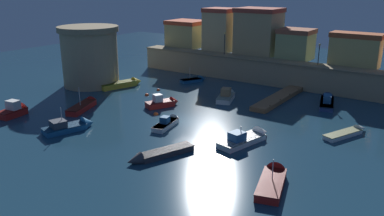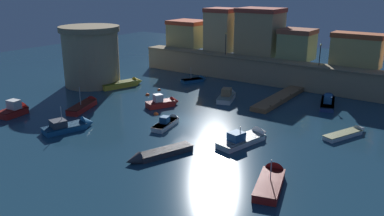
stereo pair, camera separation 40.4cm
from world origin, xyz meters
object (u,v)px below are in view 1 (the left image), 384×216
Objects in this scene: moored_boat_3 at (327,100)px; moored_boat_4 at (85,105)px; moored_boat_7 at (249,137)px; moored_boat_12 at (349,132)px; moored_boat_1 at (72,126)px; moored_boat_9 at (124,84)px; fortress_tower at (90,56)px; quay_lamp_1 at (319,51)px; moored_boat_0 at (169,122)px; moored_boat_6 at (227,95)px; mooring_buoy_2 at (158,90)px; moored_boat_11 at (16,110)px; quay_lamp_0 at (225,40)px; moored_boat_10 at (156,155)px; moored_boat_2 at (196,80)px; mooring_buoy_1 at (156,115)px; moored_boat_5 at (164,102)px; mooring_buoy_0 at (147,95)px; moored_boat_8 at (273,178)px.

moored_boat_4 reaches higher than moored_boat_3.
moored_boat_12 is (7.92, 7.67, -0.13)m from moored_boat_7.
moored_boat_9 reaches higher than moored_boat_1.
moored_boat_7 is (22.27, 1.83, -0.00)m from moored_boat_4.
fortress_tower is at bearing 22.05° from moored_boat_4.
quay_lamp_1 is at bearing 28.98° from fortress_tower.
fortress_tower is 1.67× the size of moored_boat_0.
moored_boat_6 is 10.50× the size of mooring_buoy_2.
quay_lamp_1 is at bearing -10.88° from moored_boat_1.
moored_boat_11 is 38.46m from moored_boat_12.
moored_boat_9 reaches higher than mooring_buoy_2.
quay_lamp_0 is 34.34m from moored_boat_10.
moored_boat_6 is at bearing 51.72° from moored_boat_7.
moored_boat_2 reaches higher than moored_boat_3.
moored_boat_9 is at bearing 81.71° from moored_boat_6.
quay_lamp_1 is (15.71, 0.00, -0.29)m from quay_lamp_0.
moored_boat_2 is 20.19m from moored_boat_4.
quay_lamp_1 is 32.60m from moored_boat_10.
moored_boat_4 is at bearing 55.36° from moored_boat_1.
fortress_tower reaches higher than moored_boat_9.
moored_boat_3 is 1.06× the size of moored_boat_7.
mooring_buoy_2 is (6.90, 18.64, -0.59)m from moored_boat_11.
moored_boat_1 is 19.09m from moored_boat_7.
fortress_tower is at bearing 158.97° from moored_boat_2.
moored_boat_7 reaches higher than mooring_buoy_1.
fortress_tower is at bearing 106.72° from moored_boat_5.
moored_boat_3 is at bearing 46.49° from mooring_buoy_1.
moored_boat_2 is 0.63× the size of moored_boat_9.
fortress_tower is 1.30× the size of moored_boat_7.
mooring_buoy_0 is at bearing 1.33° from fortress_tower.
moored_boat_4 reaches higher than moored_boat_10.
moored_boat_10 is at bearing -97.77° from moored_boat_11.
moored_boat_5 is at bearing -123.47° from moored_boat_10.
fortress_tower reaches higher than moored_boat_11.
quay_lamp_0 reaches higher than moored_boat_7.
moored_boat_6 is 15.24m from moored_boat_7.
moored_boat_5 is at bearing 3.83° from moored_boat_1.
quay_lamp_0 is 37.82m from moored_boat_8.
moored_boat_3 is 1.71× the size of moored_boat_11.
moored_boat_0 is 18.99m from moored_boat_9.
moored_boat_2 is at bearing -21.24° from moored_boat_9.
moored_boat_0 is at bearing 108.31° from moored_boat_7.
moored_boat_2 is at bearing 43.09° from fortress_tower.
moored_boat_11 is at bearing 109.32° from moored_boat_1.
moored_boat_10 is (9.33, -12.89, -0.21)m from moored_boat_5.
mooring_buoy_2 is (-1.36, -7.87, -0.25)m from moored_boat_2.
mooring_buoy_2 is at bearing 69.64° from moored_boat_5.
fortress_tower is 6.67m from moored_boat_9.
moored_boat_8 reaches higher than mooring_buoy_2.
moored_boat_9 is (-7.15, -9.10, 0.19)m from moored_boat_2.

